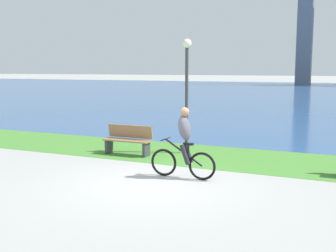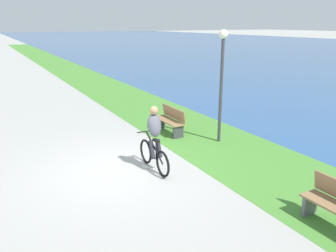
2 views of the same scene
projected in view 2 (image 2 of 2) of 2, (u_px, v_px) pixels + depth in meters
ground_plane at (121, 169)px, 9.05m from camera, size 300.00×300.00×0.00m
grass_strip_bayside at (226, 147)px, 10.61m from camera, size 120.00×3.23×0.01m
cyclist_lead at (154, 139)px, 8.77m from camera, size 1.66×0.52×1.71m
bench_near_path at (170, 120)px, 11.92m from camera, size 1.50×0.47×0.90m
lamppost_tall at (222, 69)px, 10.53m from camera, size 0.28×0.28×3.50m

